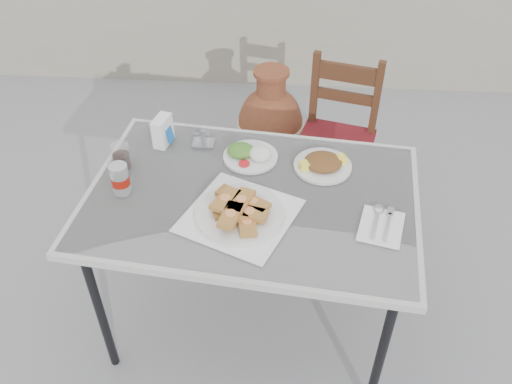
# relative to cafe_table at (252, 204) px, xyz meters

# --- Properties ---
(ground) EXTENTS (80.00, 80.00, 0.00)m
(ground) POSITION_rel_cafe_table_xyz_m (0.16, -0.01, -0.77)
(ground) COLOR slate
(ground) RESTS_ON ground
(cafe_table) EXTENTS (1.45, 1.06, 0.83)m
(cafe_table) POSITION_rel_cafe_table_xyz_m (0.00, 0.00, 0.00)
(cafe_table) COLOR black
(cafe_table) RESTS_ON ground
(pide_plate) EXTENTS (0.52, 0.52, 0.08)m
(pide_plate) POSITION_rel_cafe_table_xyz_m (-0.04, -0.13, 0.09)
(pide_plate) COLOR white
(pide_plate) RESTS_ON cafe_table
(salad_rice_plate) EXTENTS (0.24, 0.24, 0.06)m
(salad_rice_plate) POSITION_rel_cafe_table_xyz_m (-0.03, 0.24, 0.08)
(salad_rice_plate) COLOR silver
(salad_rice_plate) RESTS_ON cafe_table
(salad_chopped_plate) EXTENTS (0.25, 0.25, 0.05)m
(salad_chopped_plate) POSITION_rel_cafe_table_xyz_m (0.30, 0.20, 0.08)
(salad_chopped_plate) COLOR silver
(salad_chopped_plate) RESTS_ON cafe_table
(soda_can) EXTENTS (0.08, 0.08, 0.14)m
(soda_can) POSITION_rel_cafe_table_xyz_m (-0.53, -0.02, 0.13)
(soda_can) COLOR white
(soda_can) RESTS_ON cafe_table
(cola_glass) EXTENTS (0.08, 0.08, 0.12)m
(cola_glass) POSITION_rel_cafe_table_xyz_m (-0.57, 0.14, 0.11)
(cola_glass) COLOR white
(cola_glass) RESTS_ON cafe_table
(napkin_holder) EXTENTS (0.09, 0.12, 0.14)m
(napkin_holder) POSITION_rel_cafe_table_xyz_m (-0.43, 0.33, 0.13)
(napkin_holder) COLOR white
(napkin_holder) RESTS_ON cafe_table
(condiment_caddy) EXTENTS (0.10, 0.08, 0.07)m
(condiment_caddy) POSITION_rel_cafe_table_xyz_m (-0.25, 0.33, 0.08)
(condiment_caddy) COLOR #B8B8BF
(condiment_caddy) RESTS_ON cafe_table
(cutlery_napkin) EXTENTS (0.21, 0.24, 0.02)m
(cutlery_napkin) POSITION_rel_cafe_table_xyz_m (0.51, -0.14, 0.06)
(cutlery_napkin) COLOR white
(cutlery_napkin) RESTS_ON cafe_table
(chair) EXTENTS (0.51, 0.51, 0.94)m
(chair) POSITION_rel_cafe_table_xyz_m (0.42, 0.90, -0.29)
(chair) COLOR #3B1F10
(chair) RESTS_ON ground
(terracotta_urn) EXTENTS (0.42, 0.42, 0.74)m
(terracotta_urn) POSITION_rel_cafe_table_xyz_m (0.02, 1.23, -0.43)
(terracotta_urn) COLOR brown
(terracotta_urn) RESTS_ON ground
(back_wall) EXTENTS (6.00, 0.25, 1.20)m
(back_wall) POSITION_rel_cafe_table_xyz_m (0.16, 2.49, -0.17)
(back_wall) COLOR gray
(back_wall) RESTS_ON ground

